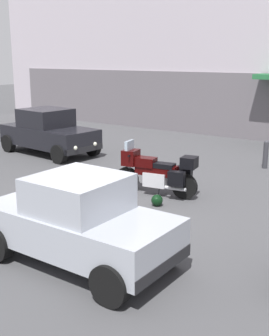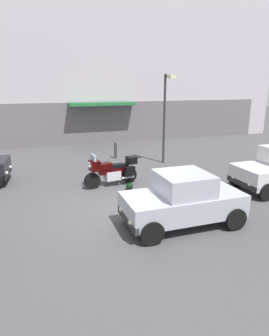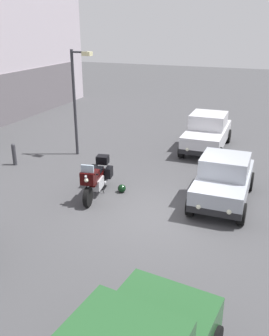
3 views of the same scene
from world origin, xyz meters
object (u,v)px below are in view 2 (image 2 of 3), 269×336
(streetlamp_curbside, at_px, (166,110))
(bollard_curbside, at_px, (116,150))
(car_compact_side, at_px, (183,200))
(helmet, at_px, (129,186))
(motorcycle, at_px, (112,171))

(streetlamp_curbside, bearing_deg, bollard_curbside, 138.53)
(car_compact_side, bearing_deg, helmet, -80.80)
(helmet, relative_size, streetlamp_curbside, 0.06)
(motorcycle, height_order, bollard_curbside, motorcycle)
(motorcycle, distance_m, streetlamp_curbside, 4.73)
(bollard_curbside, bearing_deg, helmet, -99.13)
(car_compact_side, height_order, bollard_curbside, car_compact_side)
(helmet, bearing_deg, bollard_curbside, 80.87)
(car_compact_side, xyz_separation_m, streetlamp_curbside, (2.37, 6.54, 1.95))
(helmet, xyz_separation_m, bollard_curbside, (0.82, 5.10, 0.34))
(helmet, distance_m, streetlamp_curbside, 5.07)
(car_compact_side, distance_m, streetlamp_curbside, 7.22)
(helmet, xyz_separation_m, car_compact_side, (0.55, -3.30, 0.63))
(helmet, height_order, streetlamp_curbside, streetlamp_curbside)
(helmet, bearing_deg, streetlamp_curbside, 47.98)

